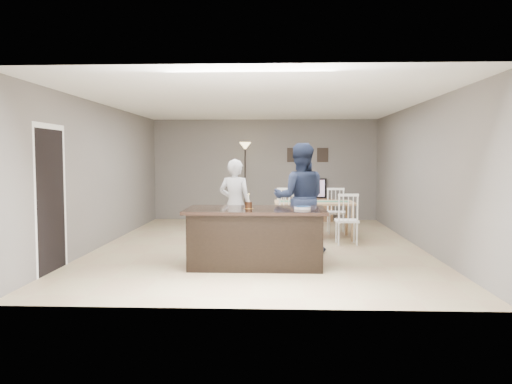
{
  "coord_description": "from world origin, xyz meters",
  "views": [
    {
      "loc": [
        0.32,
        -9.45,
        1.69
      ],
      "look_at": [
        -0.06,
        -0.3,
        1.05
      ],
      "focal_mm": 35.0,
      "sensor_mm": 36.0,
      "label": 1
    }
  ],
  "objects_px": {
    "man": "(300,198)",
    "woman": "(235,205)",
    "birthday_cake": "(249,205)",
    "tv_console": "(310,210)",
    "television": "(310,188)",
    "dining_table": "(314,208)",
    "floor_lamp": "(245,160)",
    "plate_stack": "(302,208)",
    "kitchen_island": "(256,237)"
  },
  "relations": [
    {
      "from": "birthday_cake",
      "to": "plate_stack",
      "type": "xyz_separation_m",
      "value": [
        0.83,
        -0.04,
        -0.03
      ]
    },
    {
      "from": "birthday_cake",
      "to": "plate_stack",
      "type": "relative_size",
      "value": 0.87
    },
    {
      "from": "dining_table",
      "to": "plate_stack",
      "type": "bearing_deg",
      "value": -98.84
    },
    {
      "from": "tv_console",
      "to": "birthday_cake",
      "type": "height_order",
      "value": "birthday_cake"
    },
    {
      "from": "television",
      "to": "woman",
      "type": "relative_size",
      "value": 0.55
    },
    {
      "from": "television",
      "to": "man",
      "type": "height_order",
      "value": "man"
    },
    {
      "from": "television",
      "to": "plate_stack",
      "type": "height_order",
      "value": "television"
    },
    {
      "from": "plate_stack",
      "to": "kitchen_island",
      "type": "bearing_deg",
      "value": 176.74
    },
    {
      "from": "television",
      "to": "floor_lamp",
      "type": "bearing_deg",
      "value": 9.57
    },
    {
      "from": "birthday_cake",
      "to": "floor_lamp",
      "type": "distance_m",
      "value": 5.41
    },
    {
      "from": "man",
      "to": "dining_table",
      "type": "bearing_deg",
      "value": -102.16
    },
    {
      "from": "birthday_cake",
      "to": "floor_lamp",
      "type": "bearing_deg",
      "value": 94.17
    },
    {
      "from": "kitchen_island",
      "to": "floor_lamp",
      "type": "xyz_separation_m",
      "value": [
        -0.5,
        5.35,
        1.16
      ]
    },
    {
      "from": "birthday_cake",
      "to": "floor_lamp",
      "type": "xyz_separation_m",
      "value": [
        -0.39,
        5.35,
        0.66
      ]
    },
    {
      "from": "tv_console",
      "to": "plate_stack",
      "type": "bearing_deg",
      "value": -94.9
    },
    {
      "from": "television",
      "to": "tv_console",
      "type": "bearing_deg",
      "value": 90.0
    },
    {
      "from": "television",
      "to": "man",
      "type": "bearing_deg",
      "value": 84.14
    },
    {
      "from": "tv_console",
      "to": "floor_lamp",
      "type": "bearing_deg",
      "value": -172.74
    },
    {
      "from": "woman",
      "to": "floor_lamp",
      "type": "height_order",
      "value": "floor_lamp"
    },
    {
      "from": "tv_console",
      "to": "woman",
      "type": "relative_size",
      "value": 0.72
    },
    {
      "from": "man",
      "to": "plate_stack",
      "type": "height_order",
      "value": "man"
    },
    {
      "from": "woman",
      "to": "dining_table",
      "type": "xyz_separation_m",
      "value": [
        1.54,
        1.35,
        -0.19
      ]
    },
    {
      "from": "dining_table",
      "to": "television",
      "type": "bearing_deg",
      "value": 87.22
    },
    {
      "from": "kitchen_island",
      "to": "television",
      "type": "relative_size",
      "value": 2.35
    },
    {
      "from": "woman",
      "to": "birthday_cake",
      "type": "distance_m",
      "value": 1.39
    },
    {
      "from": "kitchen_island",
      "to": "woman",
      "type": "relative_size",
      "value": 1.3
    },
    {
      "from": "woman",
      "to": "television",
      "type": "bearing_deg",
      "value": -95.82
    },
    {
      "from": "tv_console",
      "to": "woman",
      "type": "distance_m",
      "value": 4.56
    },
    {
      "from": "man",
      "to": "woman",
      "type": "bearing_deg",
      "value": -9.97
    },
    {
      "from": "man",
      "to": "birthday_cake",
      "type": "distance_m",
      "value": 1.41
    },
    {
      "from": "man",
      "to": "plate_stack",
      "type": "distance_m",
      "value": 1.17
    },
    {
      "from": "kitchen_island",
      "to": "floor_lamp",
      "type": "relative_size",
      "value": 1.03
    },
    {
      "from": "television",
      "to": "dining_table",
      "type": "distance_m",
      "value": 2.95
    },
    {
      "from": "woman",
      "to": "plate_stack",
      "type": "height_order",
      "value": "woman"
    },
    {
      "from": "man",
      "to": "plate_stack",
      "type": "bearing_deg",
      "value": 90.08
    },
    {
      "from": "plate_stack",
      "to": "birthday_cake",
      "type": "bearing_deg",
      "value": 177.27
    },
    {
      "from": "tv_console",
      "to": "television",
      "type": "relative_size",
      "value": 1.31
    },
    {
      "from": "dining_table",
      "to": "floor_lamp",
      "type": "height_order",
      "value": "floor_lamp"
    },
    {
      "from": "dining_table",
      "to": "woman",
      "type": "bearing_deg",
      "value": -139.55
    },
    {
      "from": "kitchen_island",
      "to": "floor_lamp",
      "type": "bearing_deg",
      "value": 95.35
    },
    {
      "from": "television",
      "to": "woman",
      "type": "xyz_separation_m",
      "value": [
        -1.63,
        -4.29,
        -0.03
      ]
    },
    {
      "from": "birthday_cake",
      "to": "dining_table",
      "type": "xyz_separation_m",
      "value": [
        1.21,
        2.7,
        -0.32
      ]
    },
    {
      "from": "tv_console",
      "to": "plate_stack",
      "type": "xyz_separation_m",
      "value": [
        -0.48,
        -5.61,
        0.62
      ]
    },
    {
      "from": "birthday_cake",
      "to": "plate_stack",
      "type": "bearing_deg",
      "value": -2.73
    },
    {
      "from": "man",
      "to": "kitchen_island",
      "type": "bearing_deg",
      "value": 57.72
    },
    {
      "from": "man",
      "to": "floor_lamp",
      "type": "relative_size",
      "value": 0.93
    },
    {
      "from": "woman",
      "to": "kitchen_island",
      "type": "bearing_deg",
      "value": 122.78
    },
    {
      "from": "television",
      "to": "dining_table",
      "type": "height_order",
      "value": "television"
    },
    {
      "from": "woman",
      "to": "dining_table",
      "type": "distance_m",
      "value": 2.05
    },
    {
      "from": "dining_table",
      "to": "tv_console",
      "type": "bearing_deg",
      "value": 87.17
    }
  ]
}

